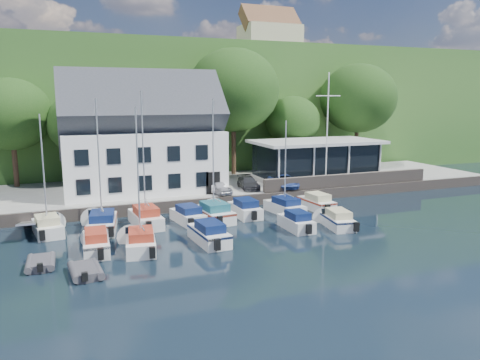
{
  "coord_description": "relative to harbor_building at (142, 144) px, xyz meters",
  "views": [
    {
      "loc": [
        -14.03,
        -26.65,
        9.61
      ],
      "look_at": [
        -0.26,
        9.0,
        2.77
      ],
      "focal_mm": 35.0,
      "sensor_mm": 36.0,
      "label": 1
    }
  ],
  "objects": [
    {
      "name": "tree_0",
      "position": [
        -11.2,
        6.26,
        0.84
      ],
      "size": [
        7.6,
        7.6,
        10.38
      ],
      "primitive_type": null,
      "color": "black",
      "rests_on": "quay"
    },
    {
      "name": "flagpole",
      "position": [
        16.95,
        -4.27,
        1.07
      ],
      "size": [
        2.6,
        0.2,
        10.85
      ],
      "primitive_type": null,
      "color": "white",
      "rests_on": "quay"
    },
    {
      "name": "boat_r1_2",
      "position": [
        -1.38,
        -8.78,
        -0.62
      ],
      "size": [
        2.43,
        6.27,
        9.46
      ],
      "primitive_type": null,
      "rotation": [
        0.0,
        0.0,
        0.08
      ],
      "color": "silver",
      "rests_on": "ground"
    },
    {
      "name": "boat_r1_1",
      "position": [
        -4.55,
        -8.91,
        -0.94
      ],
      "size": [
        3.07,
        6.65,
        8.82
      ],
      "primitive_type": null,
      "rotation": [
        0.0,
        0.0,
        -0.16
      ],
      "color": "silver",
      "rests_on": "ground"
    },
    {
      "name": "harbor_building",
      "position": [
        0.0,
        0.0,
        0.0
      ],
      "size": [
        14.4,
        8.2,
        8.7
      ],
      "primitive_type": null,
      "color": "white",
      "rests_on": "quay"
    },
    {
      "name": "boat_r1_7",
      "position": [
        13.3,
        -8.82,
        -4.63
      ],
      "size": [
        2.18,
        5.56,
        1.45
      ],
      "primitive_type": null,
      "rotation": [
        0.0,
        0.0,
        0.07
      ],
      "color": "silver",
      "rests_on": "ground"
    },
    {
      "name": "tree_3",
      "position": [
        11.12,
        5.79,
        2.58
      ],
      "size": [
        10.14,
        10.14,
        13.86
      ],
      "primitive_type": null,
      "color": "black",
      "rests_on": "quay"
    },
    {
      "name": "boat_r2_2",
      "position": [
        1.83,
        -14.47,
        -4.6
      ],
      "size": [
        2.26,
        5.97,
        1.5
      ],
      "primitive_type": null,
      "rotation": [
        0.0,
        0.0,
        0.07
      ],
      "color": "silver",
      "rests_on": "ground"
    },
    {
      "name": "car_dgrey",
      "position": [
        9.35,
        -2.94,
        -3.79
      ],
      "size": [
        2.07,
        4.03,
        1.12
      ],
      "primitive_type": "imported",
      "rotation": [
        0.0,
        0.0,
        -0.14
      ],
      "color": "#2B2C30",
      "rests_on": "quay"
    },
    {
      "name": "hillside",
      "position": [
        7.0,
        45.5,
        2.65
      ],
      "size": [
        160.0,
        75.0,
        16.0
      ],
      "primitive_type": "cube",
      "color": "#29521F",
      "rests_on": "ground"
    },
    {
      "name": "car_silver",
      "position": [
        6.01,
        -3.98,
        -3.78
      ],
      "size": [
        2.02,
        3.56,
        1.14
      ],
      "primitive_type": "imported",
      "rotation": [
        0.0,
        0.0,
        0.21
      ],
      "color": "#BABABF",
      "rests_on": "quay"
    },
    {
      "name": "dinghy_0",
      "position": [
        -8.5,
        -15.3,
        -5.03
      ],
      "size": [
        1.67,
        2.73,
        0.63
      ],
      "primitive_type": null,
      "rotation": [
        0.0,
        0.0,
        -0.02
      ],
      "color": "#3A393F",
      "rests_on": "ground"
    },
    {
      "name": "boat_r2_1",
      "position": [
        -2.67,
        -14.36,
        -1.08
      ],
      "size": [
        2.75,
        6.14,
        8.54
      ],
      "primitive_type": null,
      "rotation": [
        0.0,
        0.0,
        -0.14
      ],
      "color": "silver",
      "rests_on": "ground"
    },
    {
      "name": "tree_5",
      "position": [
        26.76,
        4.9,
        1.91
      ],
      "size": [
        9.17,
        9.17,
        12.53
      ],
      "primitive_type": null,
      "color": "black",
      "rests_on": "quay"
    },
    {
      "name": "car_white",
      "position": [
        6.5,
        -2.76,
        -3.7
      ],
      "size": [
        2.56,
        4.21,
        1.31
      ],
      "primitive_type": "imported",
      "rotation": [
        0.0,
        0.0,
        -0.32
      ],
      "color": "silver",
      "rests_on": "quay"
    },
    {
      "name": "field_patch",
      "position": [
        15.0,
        53.5,
        10.8
      ],
      "size": [
        50.0,
        30.0,
        0.3
      ],
      "primitive_type": "cube",
      "color": "#586934",
      "rests_on": "hillside"
    },
    {
      "name": "boat_r1_6",
      "position": [
        10.15,
        -9.03,
        -1.16
      ],
      "size": [
        2.7,
        5.97,
        8.38
      ],
      "primitive_type": null,
      "rotation": [
        0.0,
        0.0,
        0.14
      ],
      "color": "silver",
      "rests_on": "ground"
    },
    {
      "name": "gangway",
      "position": [
        -9.5,
        -7.5,
        -5.35
      ],
      "size": [
        1.2,
        6.0,
        1.4
      ],
      "primitive_type": null,
      "color": "silver",
      "rests_on": "ground"
    },
    {
      "name": "boat_r1_5",
      "position": [
        6.66,
        -8.76,
        -4.62
      ],
      "size": [
        1.95,
        5.48,
        1.46
      ],
      "primitive_type": null,
      "rotation": [
        0.0,
        0.0,
        0.02
      ],
      "color": "silver",
      "rests_on": "ground"
    },
    {
      "name": "boat_r2_4",
      "position": [
        11.88,
        -14.22,
        -4.67
      ],
      "size": [
        2.54,
        5.61,
        1.35
      ],
      "primitive_type": null,
      "rotation": [
        0.0,
        0.0,
        -0.16
      ],
      "color": "silver",
      "rests_on": "ground"
    },
    {
      "name": "dinghy_1",
      "position": [
        -6.17,
        -17.57,
        -5.02
      ],
      "size": [
        1.93,
        2.97,
        0.66
      ],
      "primitive_type": null,
      "rotation": [
        0.0,
        0.0,
        0.08
      ],
      "color": "#3A393F",
      "rests_on": "ground"
    },
    {
      "name": "boat_r2_0",
      "position": [
        -5.32,
        -13.61,
        -4.63
      ],
      "size": [
        1.93,
        5.88,
        1.45
      ],
      "primitive_type": null,
      "rotation": [
        0.0,
        0.0,
        -0.04
      ],
      "color": "silver",
      "rests_on": "ground"
    },
    {
      "name": "tree_2",
      "position": [
        2.94,
        5.51,
        0.92
      ],
      "size": [
        7.71,
        7.71,
        10.53
      ],
      "primitive_type": null,
      "color": "black",
      "rests_on": "quay"
    },
    {
      "name": "club_pavilion",
      "position": [
        18.0,
        -0.5,
        -2.3
      ],
      "size": [
        13.2,
        7.2,
        4.1
      ],
      "primitive_type": null,
      "color": "black",
      "rests_on": "quay"
    },
    {
      "name": "quay_face",
      "position": [
        7.0,
        -5.5,
        -4.85
      ],
      "size": [
        60.0,
        0.3,
        1.0
      ],
      "primitive_type": "cube",
      "color": "#5F534C",
      "rests_on": "ground"
    },
    {
      "name": "tree_4",
      "position": [
        18.42,
        5.71,
        -0.0
      ],
      "size": [
        6.36,
        6.36,
        8.7
      ],
      "primitive_type": null,
      "color": "black",
      "rests_on": "quay"
    },
    {
      "name": "car_blue",
      "position": [
        12.73,
        -3.55,
        -3.67
      ],
      "size": [
        2.11,
        4.15,
        1.36
      ],
      "primitive_type": "imported",
      "rotation": [
        0.0,
        0.0,
        -0.14
      ],
      "color": "#2F4990",
      "rests_on": "quay"
    },
    {
      "name": "boat_r1_4",
      "position": [
        3.84,
        -9.28,
        -0.67
      ],
      "size": [
        2.84,
        6.15,
        9.37
      ],
      "primitive_type": null,
      "rotation": [
        0.0,
        0.0,
        0.11
      ],
      "color": "silver",
      "rests_on": "ground"
    },
    {
      "name": "boat_r1_3",
      "position": [
        1.84,
        -9.01,
        -4.66
      ],
      "size": [
        2.59,
        5.48,
        1.39
      ],
      "primitive_type": null,
      "rotation": [
        0.0,
        0.0,
        0.15
      ],
      "color": "silver",
      "rests_on": "ground"
    },
    {
      "name": "ground",
      "position": [
        7.0,
        -16.5,
        -5.35
      ],
      "size": [
        180.0,
        180.0,
        0.0
      ],
      "primitive_type": "plane",
      "color": "black",
      "rests_on": "ground"
    },
    {
      "name": "boat_r2_3",
      "position": [
        8.74,
        -13.74,
        -4.64
      ],
      "size": [
        1.66,
        4.89,
        1.41
      ],
      "primitive_type": null,
      "rotation": [
        0.0,
        0.0,
        -0.0
      ],
      "color": "silver",
      "rests_on": "ground"
    },
    {
      "name": "quay",
      "position": [
        7.0,
        1.0,
        -4.85
      ],
      "size": [
        60.0,
        13.0,
        1.0
      ],
      "primitive_type": "cube",
      "color": "#989893",
      "rests_on": "ground"
    },
    {
      "name": "tree_1",
      "position": [
        -4.99,
        5.0,
        0.11
      ],
      "size": [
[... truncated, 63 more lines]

